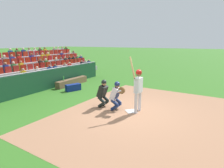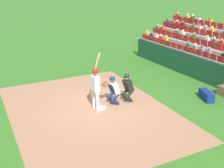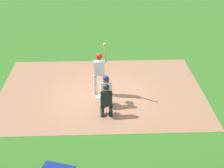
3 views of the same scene
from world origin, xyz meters
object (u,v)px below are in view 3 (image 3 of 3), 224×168
(catcher_crouching, at_px, (106,89))
(batter_at_plate, at_px, (100,69))
(home_plate_umpire, at_px, (106,99))
(home_plate_marker, at_px, (102,96))

(catcher_crouching, bearing_deg, batter_at_plate, 102.67)
(home_plate_umpire, bearing_deg, catcher_crouching, 85.97)
(batter_at_plate, bearing_deg, home_plate_marker, -72.55)
(home_plate_marker, distance_m, catcher_crouching, 0.98)
(home_plate_marker, distance_m, home_plate_umpire, 1.54)
(catcher_crouching, distance_m, home_plate_umpire, 0.71)
(catcher_crouching, bearing_deg, home_plate_marker, 100.87)
(home_plate_marker, height_order, catcher_crouching, catcher_crouching)
(batter_at_plate, bearing_deg, catcher_crouching, -77.33)
(home_plate_umpire, bearing_deg, batter_at_plate, 95.51)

